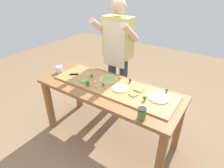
% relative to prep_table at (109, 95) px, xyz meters
% --- Properties ---
extents(ground_plane, '(8.00, 8.00, 0.00)m').
position_rel_prep_table_xyz_m(ground_plane, '(0.00, 0.00, -0.66)').
color(ground_plane, '#896B4C').
extents(prep_table, '(1.72, 0.69, 0.76)m').
position_rel_prep_table_xyz_m(prep_table, '(0.00, 0.00, 0.00)').
color(prep_table, brown).
rests_on(prep_table, ground).
extents(cutting_board, '(1.49, 0.47, 0.02)m').
position_rel_prep_table_xyz_m(cutting_board, '(0.03, 0.04, 0.12)').
color(cutting_board, '#B27F47').
rests_on(cutting_board, prep_table).
extents(chefs_knife, '(0.22, 0.19, 0.02)m').
position_rel_prep_table_xyz_m(chefs_knife, '(-0.51, 0.02, 0.13)').
color(chefs_knife, '#B7BABF').
rests_on(chefs_knife, cutting_board).
extents(pizza_whole_pesto_green, '(0.22, 0.22, 0.02)m').
position_rel_prep_table_xyz_m(pizza_whole_pesto_green, '(-0.09, 0.13, 0.13)').
color(pizza_whole_pesto_green, beige).
rests_on(pizza_whole_pesto_green, cutting_board).
extents(pizza_whole_white_garlic, '(0.19, 0.19, 0.02)m').
position_rel_prep_table_xyz_m(pizza_whole_white_garlic, '(0.14, 0.03, 0.13)').
color(pizza_whole_white_garlic, beige).
rests_on(pizza_whole_white_garlic, cutting_board).
extents(pizza_whole_cheese_artichoke, '(0.23, 0.23, 0.02)m').
position_rel_prep_table_xyz_m(pizza_whole_cheese_artichoke, '(0.58, 0.09, 0.13)').
color(pizza_whole_cheese_artichoke, beige).
rests_on(pizza_whole_cheese_artichoke, cutting_board).
extents(pizza_slice_far_right, '(0.09, 0.09, 0.01)m').
position_rel_prep_table_xyz_m(pizza_slice_far_right, '(-0.31, -0.07, 0.13)').
color(pizza_slice_far_right, '#899E4C').
rests_on(pizza_slice_far_right, cutting_board).
extents(pizza_slice_center, '(0.10, 0.10, 0.01)m').
position_rel_prep_table_xyz_m(pizza_slice_center, '(0.33, 0.13, 0.13)').
color(pizza_slice_center, '#899E4C').
rests_on(pizza_slice_center, cutting_board).
extents(pizza_slice_far_left, '(0.10, 0.10, 0.01)m').
position_rel_prep_table_xyz_m(pizza_slice_far_left, '(0.33, -0.00, 0.13)').
color(pizza_slice_far_left, '#899E4C').
rests_on(pizza_slice_far_left, cutting_board).
extents(broccoli_floret_back_right, '(0.04, 0.04, 0.05)m').
position_rel_prep_table_xyz_m(broccoli_floret_back_right, '(0.61, 0.24, 0.16)').
color(broccoli_floret_back_right, '#487A23').
rests_on(broccoli_floret_back_right, cutting_board).
extents(broccoli_floret_back_left, '(0.03, 0.03, 0.05)m').
position_rel_prep_table_xyz_m(broccoli_floret_back_left, '(0.16, 0.22, 0.15)').
color(broccoli_floret_back_left, '#2C5915').
rests_on(broccoli_floret_back_left, cutting_board).
extents(broccoli_floret_front_left, '(0.05, 0.05, 0.06)m').
position_rel_prep_table_xyz_m(broccoli_floret_front_left, '(-0.21, -0.13, 0.16)').
color(broccoli_floret_front_left, '#366618').
rests_on(broccoli_floret_front_left, cutting_board).
extents(broccoli_floret_front_right, '(0.04, 0.04, 0.06)m').
position_rel_prep_table_xyz_m(broccoli_floret_front_right, '(0.47, -0.03, 0.16)').
color(broccoli_floret_front_right, '#487A23').
rests_on(broccoli_floret_front_right, cutting_board).
extents(broccoli_floret_front_mid, '(0.03, 0.03, 0.05)m').
position_rel_prep_table_xyz_m(broccoli_floret_front_mid, '(-0.05, -0.04, 0.16)').
color(broccoli_floret_front_mid, '#3F7220').
rests_on(broccoli_floret_front_mid, cutting_board).
extents(broccoli_floret_center_right, '(0.04, 0.04, 0.05)m').
position_rel_prep_table_xyz_m(broccoli_floret_center_right, '(-0.31, 0.06, 0.15)').
color(broccoli_floret_center_right, '#3F7220').
rests_on(broccoli_floret_center_right, cutting_board).
extents(cheese_crumble_a, '(0.02, 0.02, 0.01)m').
position_rel_prep_table_xyz_m(cheese_crumble_a, '(0.52, -0.16, 0.13)').
color(cheese_crumble_a, silver).
rests_on(cheese_crumble_a, cutting_board).
extents(cheese_crumble_b, '(0.02, 0.02, 0.02)m').
position_rel_prep_table_xyz_m(cheese_crumble_b, '(-0.11, -0.10, 0.14)').
color(cheese_crumble_b, white).
rests_on(cheese_crumble_b, cutting_board).
extents(cheese_crumble_c, '(0.03, 0.03, 0.02)m').
position_rel_prep_table_xyz_m(cheese_crumble_c, '(-0.18, -0.02, 0.14)').
color(cheese_crumble_c, white).
rests_on(cheese_crumble_c, cutting_board).
extents(flour_cup, '(0.09, 0.09, 0.09)m').
position_rel_prep_table_xyz_m(flour_cup, '(-0.78, -0.04, 0.15)').
color(flour_cup, white).
rests_on(flour_cup, prep_table).
extents(sauce_jar, '(0.08, 0.08, 0.11)m').
position_rel_prep_table_xyz_m(sauce_jar, '(0.56, -0.28, 0.16)').
color(sauce_jar, '#517033').
rests_on(sauce_jar, prep_table).
extents(cook_center, '(0.54, 0.39, 1.67)m').
position_rel_prep_table_xyz_m(cook_center, '(-0.26, 0.59, 0.34)').
color(cook_center, '#333847').
rests_on(cook_center, ground).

